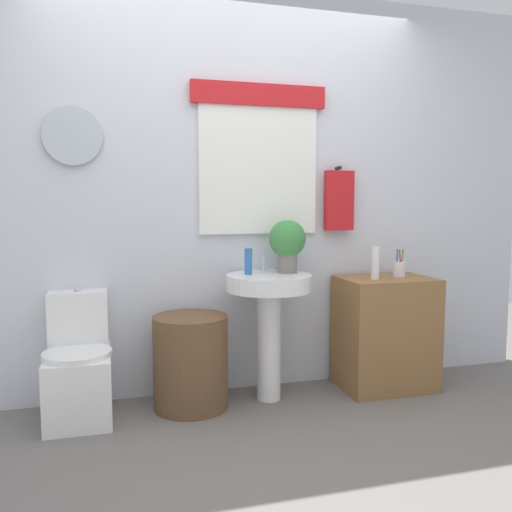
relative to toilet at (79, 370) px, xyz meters
The scene contains 11 objects.
ground_plane 1.34m from the toilet, 42.56° to the right, with size 8.00×8.00×0.00m, color slate.
back_wall 1.43m from the toilet, 15.28° to the left, with size 4.40×0.18×2.60m.
toilet is the anchor object (origin of this frame).
laundry_hamper 0.65m from the toilet, ahead, with size 0.45×0.45×0.56m, color brown.
pedestal_sink 1.19m from the toilet, ahead, with size 0.53×0.53×0.80m.
faucet 1.28m from the toilet, ahead, with size 0.03×0.03×0.10m, color silver.
wooden_cabinet 1.96m from the toilet, ahead, with size 0.60×0.44×0.75m, color olive.
soap_bottle 1.18m from the toilet, ahead, with size 0.05×0.05×0.16m, color #2D6BB7.
potted_plant 1.47m from the toilet, ahead, with size 0.24×0.24×0.34m.
lotion_bottle 1.94m from the toilet, ahead, with size 0.05×0.05×0.21m, color white.
toothbrush_cup 2.13m from the toilet, ahead, with size 0.08×0.08×0.19m.
Camera 1 is at (-0.79, -2.27, 1.24)m, focal length 37.25 mm.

